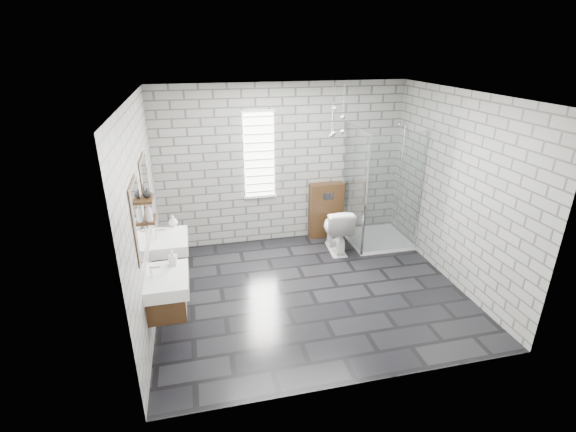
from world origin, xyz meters
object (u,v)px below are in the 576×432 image
object	(u,v)px
cistern_panel	(326,210)
shower_enclosure	(376,217)
vanity_left	(164,283)
vanity_right	(167,243)
toilet	(336,229)

from	to	relation	value
cistern_panel	shower_enclosure	bearing A→B (deg)	-35.07
vanity_left	vanity_right	xyz separation A→B (m)	(0.00, 1.02, 0.00)
vanity_right	cistern_panel	distance (m)	2.97
cistern_panel	shower_enclosure	world-z (taller)	shower_enclosure
vanity_left	toilet	xyz separation A→B (m)	(2.67, 1.72, -0.37)
toilet	vanity_left	bearing A→B (deg)	36.79
cistern_panel	toilet	size ratio (longest dim) A/B	1.30
cistern_panel	toilet	xyz separation A→B (m)	(0.00, -0.57, -0.11)
vanity_left	cistern_panel	bearing A→B (deg)	40.69
vanity_right	toilet	world-z (taller)	vanity_right
shower_enclosure	toilet	distance (m)	0.75
vanity_right	shower_enclosure	bearing A→B (deg)	12.54
vanity_right	toilet	distance (m)	2.79
vanity_left	shower_enclosure	distance (m)	3.85
vanity_right	cistern_panel	bearing A→B (deg)	25.51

